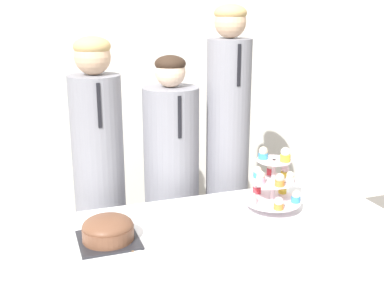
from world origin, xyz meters
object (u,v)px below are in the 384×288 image
(round_cake, at_px, (108,230))
(student_2, at_px, (227,157))
(student_0, at_px, (100,185))
(cake_knife, at_px, (136,251))
(student_1, at_px, (172,189))
(cupcake_stand, at_px, (274,182))

(round_cake, distance_m, student_2, 1.01)
(student_0, bearing_deg, cake_knife, -87.74)
(cake_knife, height_order, student_1, student_1)
(round_cake, height_order, student_0, student_0)
(cake_knife, height_order, cupcake_stand, cupcake_stand)
(round_cake, relative_size, student_0, 0.16)
(round_cake, xyz_separation_m, cake_knife, (0.09, -0.12, -0.05))
(cupcake_stand, distance_m, student_1, 0.68)
(student_0, bearing_deg, round_cake, -95.58)
(cake_knife, distance_m, student_2, 1.03)
(cake_knife, relative_size, student_1, 0.16)
(round_cake, relative_size, student_1, 0.18)
(cupcake_stand, distance_m, student_2, 0.56)
(student_1, height_order, student_2, student_2)
(cake_knife, bearing_deg, student_0, 124.24)
(round_cake, relative_size, cake_knife, 1.11)
(cake_knife, bearing_deg, round_cake, 158.09)
(round_cake, bearing_deg, student_1, 53.09)
(round_cake, height_order, student_2, student_2)
(round_cake, xyz_separation_m, student_1, (0.46, 0.61, -0.10))
(cupcake_stand, xyz_separation_m, student_2, (0.01, 0.56, -0.04))
(cupcake_stand, distance_m, student_0, 0.93)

